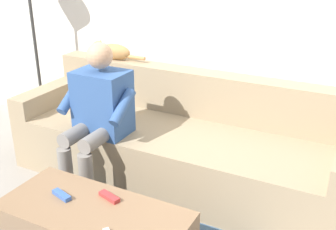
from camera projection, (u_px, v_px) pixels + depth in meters
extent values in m
plane|color=gray|center=(132.00, 228.00, 2.73)|extent=(8.00, 8.00, 0.00)
cube|color=silver|center=(211.00, 13.00, 3.30)|extent=(5.41, 0.06, 2.47)
cube|color=#9E896B|center=(172.00, 160.00, 3.14)|extent=(2.27, 0.69, 0.44)
cube|color=#9E896B|center=(196.00, 118.00, 3.43)|extent=(2.62, 0.19, 0.81)
cube|color=#9E896B|center=(49.00, 121.00, 3.63)|extent=(0.18, 0.69, 0.61)
cube|color=#335693|center=(103.00, 103.00, 3.00)|extent=(0.38, 0.28, 0.47)
sphere|color=tan|center=(100.00, 56.00, 2.86)|extent=(0.19, 0.19, 0.19)
cylinder|color=gray|center=(100.00, 137.00, 2.88)|extent=(0.11, 0.36, 0.11)
cylinder|color=gray|center=(79.00, 132.00, 2.96)|extent=(0.11, 0.36, 0.11)
cylinder|color=gray|center=(87.00, 183.00, 2.84)|extent=(0.10, 0.10, 0.44)
cylinder|color=gray|center=(67.00, 176.00, 2.92)|extent=(0.10, 0.10, 0.44)
cylinder|color=#335693|center=(123.00, 107.00, 2.82)|extent=(0.08, 0.27, 0.22)
cylinder|color=#335693|center=(71.00, 97.00, 3.02)|extent=(0.08, 0.27, 0.22)
ellipsoid|color=#B7844C|center=(115.00, 52.00, 3.59)|extent=(0.30, 0.12, 0.14)
sphere|color=#B7844C|center=(98.00, 48.00, 3.66)|extent=(0.12, 0.12, 0.12)
cone|color=#B7844C|center=(100.00, 42.00, 3.66)|extent=(0.04, 0.04, 0.03)
cone|color=#B7844C|center=(97.00, 43.00, 3.61)|extent=(0.04, 0.04, 0.03)
cylinder|color=#B7844C|center=(136.00, 58.00, 3.51)|extent=(0.18, 0.03, 0.03)
cube|color=#B73333|center=(109.00, 197.00, 2.36)|extent=(0.15, 0.08, 0.02)
cube|color=#3860B7|center=(62.00, 195.00, 2.38)|extent=(0.15, 0.08, 0.03)
cylinder|color=#2D2D2D|center=(46.00, 131.00, 4.13)|extent=(0.24, 0.24, 0.02)
cylinder|color=#333333|center=(38.00, 64.00, 3.87)|extent=(0.03, 0.03, 1.41)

